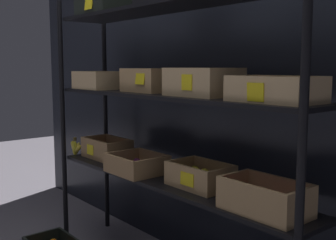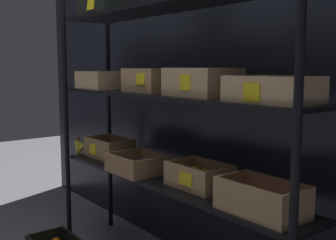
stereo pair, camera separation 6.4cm
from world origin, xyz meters
The scene contains 2 objects.
storefront_wall centered at (0.00, 0.37, 1.30)m, with size 4.22×0.12×2.60m, color black.
display_rack centered at (0.01, 0.00, 1.02)m, with size 1.95×0.36×1.63m.
Camera 2 is at (1.73, -1.35, 1.18)m, focal length 44.79 mm.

